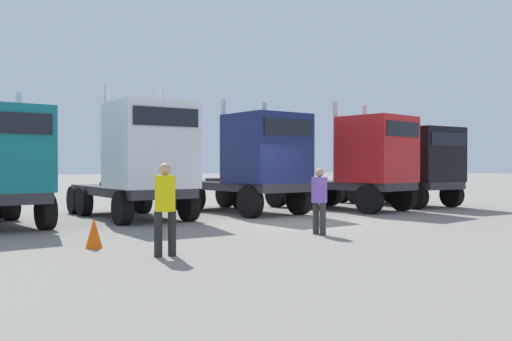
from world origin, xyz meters
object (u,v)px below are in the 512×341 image
object	(u,v)px
semi_truck_white	(143,161)
visitor_with_camera	(319,196)
semi_truck_navy	(256,162)
traffic_cone_near	(94,233)
semi_truck_red	(363,163)
visitor_in_hivis	(165,202)
semi_truck_black	(414,165)

from	to	relation	value
semi_truck_white	visitor_with_camera	world-z (taller)	semi_truck_white
semi_truck_navy	visitor_with_camera	xyz separation A→B (m)	(-1.58, -6.19, -0.91)
semi_truck_white	visitor_with_camera	distance (m)	6.59
semi_truck_white	traffic_cone_near	bearing A→B (deg)	-32.15
semi_truck_white	semi_truck_navy	distance (m)	4.35
semi_truck_white	visitor_with_camera	size ratio (longest dim) A/B	3.68
semi_truck_red	visitor_in_hivis	size ratio (longest dim) A/B	3.53
semi_truck_black	visitor_in_hivis	size ratio (longest dim) A/B	3.29
visitor_in_hivis	visitor_with_camera	bearing A→B (deg)	-71.17
semi_truck_white	visitor_in_hivis	xyz separation A→B (m)	(-1.89, -7.29, -0.87)
semi_truck_white	visitor_with_camera	bearing A→B (deg)	20.25
semi_truck_white	semi_truck_red	xyz separation A→B (m)	(8.74, -0.41, -0.05)
semi_truck_red	visitor_with_camera	distance (m)	8.17
visitor_in_hivis	visitor_with_camera	size ratio (longest dim) A/B	1.07
traffic_cone_near	visitor_with_camera	bearing A→B (deg)	-3.88
semi_truck_black	semi_truck_navy	bearing A→B (deg)	-93.13
semi_truck_navy	visitor_in_hivis	xyz separation A→B (m)	(-6.23, -7.57, -0.83)
semi_truck_red	visitor_with_camera	world-z (taller)	semi_truck_red
semi_truck_navy	semi_truck_black	bearing A→B (deg)	82.49
semi_truck_red	traffic_cone_near	xyz separation A→B (m)	(-11.60, -5.12, -1.56)
semi_truck_white	semi_truck_red	bearing A→B (deg)	82.51
semi_truck_white	semi_truck_red	world-z (taller)	semi_truck_white
semi_truck_navy	semi_truck_black	size ratio (longest dim) A/B	1.05
semi_truck_red	visitor_in_hivis	xyz separation A→B (m)	(-10.63, -6.88, -0.83)
semi_truck_navy	visitor_with_camera	size ratio (longest dim) A/B	3.70
semi_truck_black	semi_truck_red	bearing A→B (deg)	-81.25
semi_truck_navy	visitor_in_hivis	size ratio (longest dim) A/B	3.45
semi_truck_white	semi_truck_navy	size ratio (longest dim) A/B	0.99
visitor_in_hivis	traffic_cone_near	world-z (taller)	visitor_in_hivis
semi_truck_black	traffic_cone_near	size ratio (longest dim) A/B	9.09
visitor_in_hivis	semi_truck_red	bearing A→B (deg)	-54.81
visitor_with_camera	traffic_cone_near	distance (m)	5.67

